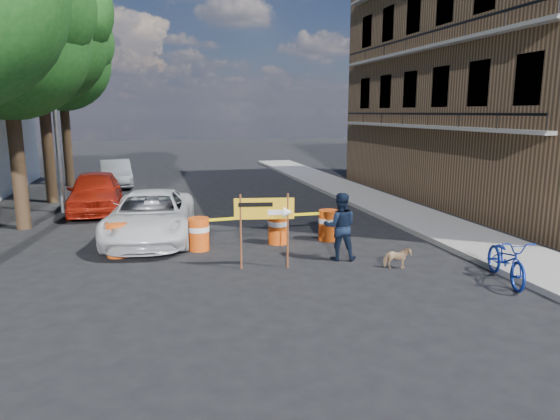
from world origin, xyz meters
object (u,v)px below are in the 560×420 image
detour_sign (272,214)px  sedan_red (95,192)px  dog (397,258)px  pedestrian (340,226)px  barrel_far_left (117,239)px  barrel_mid_right (278,227)px  sedan_silver (116,173)px  barrel_far_right (328,225)px  bicycle (508,239)px  barrel_mid_left (199,233)px  suv_white (151,216)px

detour_sign → sedan_red: (-4.81, 8.43, -0.56)m
detour_sign → dog: 3.20m
pedestrian → dog: size_ratio=2.73×
barrel_far_left → barrel_mid_right: same height
pedestrian → sedan_silver: bearing=-50.1°
barrel_mid_right → pedestrian: pedestrian is taller
barrel_far_left → detour_sign: detour_sign is taller
barrel_far_right → bicycle: 5.16m
barrel_mid_right → dog: size_ratio=1.42×
barrel_mid_left → dog: 5.30m
bicycle → dog: bicycle is taller
detour_sign → sedan_silver: (-4.48, 15.16, -0.67)m
barrel_mid_left → suv_white: suv_white is taller
detour_sign → dog: bearing=-5.0°
sedan_red → pedestrian: bearing=-52.2°
barrel_far_left → sedan_silver: bearing=93.6°
barrel_mid_right → sedan_silver: 13.94m
barrel_far_right → barrel_mid_right: bearing=179.5°
suv_white → barrel_far_right: bearing=-8.6°
barrel_far_left → suv_white: suv_white is taller
barrel_far_left → barrel_mid_right: 4.38m
barrel_far_left → detour_sign: size_ratio=0.49×
bicycle → detour_sign: bearing=171.4°
pedestrian → detour_sign: bearing=25.9°
bicycle → dog: 2.49m
dog → sedan_silver: (-7.39, 15.94, 0.40)m
barrel_mid_right → dog: barrel_mid_right is taller
barrel_far_left → pedestrian: size_ratio=0.52×
sedan_red → detour_sign: bearing=-61.8°
bicycle → sedan_red: size_ratio=0.43×
barrel_mid_right → sedan_silver: size_ratio=0.22×
dog → barrel_mid_right: bearing=50.5°
barrel_far_left → bicycle: bicycle is taller
detour_sign → bicycle: 5.30m
barrel_far_right → sedan_silver: 14.58m
sedan_silver → detour_sign: bearing=-79.4°
barrel_far_right → bicycle: size_ratio=0.46×
barrel_mid_right → barrel_far_right: bearing=-0.5°
barrel_mid_left → pedestrian: pedestrian is taller
bicycle → sedan_silver: bearing=134.5°
sedan_silver → bicycle: bearing=-67.8°
pedestrian → barrel_far_right: bearing=-84.5°
sedan_silver → barrel_mid_left: bearing=-83.2°
suv_white → pedestrian: bearing=-28.6°
detour_sign → bicycle: bearing=-15.0°
dog → barrel_far_left: bearing=81.4°
barrel_mid_left → suv_white: bearing=129.3°
suv_white → detour_sign: bearing=-45.3°
dog → suv_white: (-5.71, 4.40, 0.44)m
barrel_mid_left → barrel_far_right: bearing=2.0°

